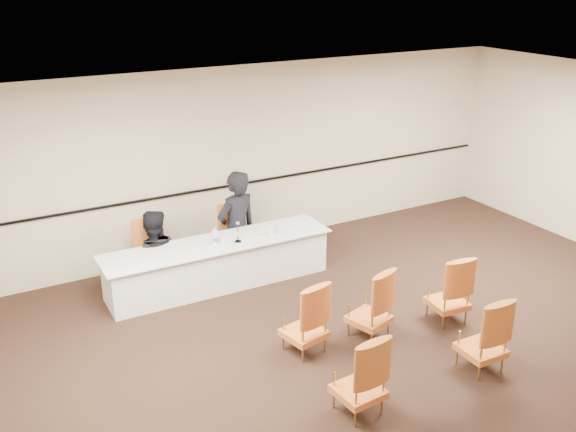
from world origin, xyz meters
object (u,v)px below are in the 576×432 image
object	(u,v)px
drinking_glass	(223,240)
aud_chair_front_left	(304,317)
coffee_cup	(271,231)
aud_chair_front_right	(449,288)
panel_table	(219,264)
aud_chair_front_mid	(370,303)
water_bottle	(215,236)
aud_chair_back_left	(359,373)
panelist_main_chair	(237,236)
panelist_second_chair	(153,253)
panelist_second	(154,263)
microphone	(238,233)
panelist_main	(237,231)
aud_chair_back_right	(483,333)

from	to	relation	value
drinking_glass	aud_chair_front_left	size ratio (longest dim) A/B	0.11
coffee_cup	aud_chair_front_right	distance (m)	2.70
panel_table	aud_chair_front_mid	world-z (taller)	aud_chair_front_mid
water_bottle	aud_chair_front_right	world-z (taller)	aud_chair_front_right
aud_chair_back_left	panel_table	bearing A→B (deg)	87.38
panelist_main_chair	panelist_second_chair	size ratio (longest dim) A/B	1.00
panelist_main_chair	coffee_cup	bearing A→B (deg)	-67.42
panelist_second_chair	aud_chair_front_mid	world-z (taller)	same
panelist_second	aud_chair_back_left	distance (m)	4.03
drinking_glass	aud_chair_front_mid	bearing A→B (deg)	-64.96
panelist_second	microphone	world-z (taller)	panelist_second
water_bottle	coffee_cup	size ratio (longest dim) A/B	1.72
panelist_main_chair	panel_table	bearing A→B (deg)	-135.57
microphone	aud_chair_back_left	distance (m)	3.29
drinking_glass	panelist_second	bearing A→B (deg)	146.53
microphone	coffee_cup	world-z (taller)	microphone
water_bottle	panelist_second	bearing A→B (deg)	144.12
aud_chair_front_left	panelist_main_chair	bearing A→B (deg)	71.59
panelist_second	panelist_second_chair	distance (m)	0.15
coffee_cup	aud_chair_front_left	xyz separation A→B (m)	(-0.60, -1.99, -0.27)
panelist_second_chair	aud_chair_front_left	size ratio (longest dim) A/B	1.00
aud_chair_front_mid	aud_chair_front_left	bearing A→B (deg)	156.08
aud_chair_front_right	panelist_main_chair	bearing A→B (deg)	126.23
aud_chair_front_left	aud_chair_front_right	world-z (taller)	same
water_bottle	aud_chair_front_mid	bearing A→B (deg)	-62.86
panelist_second	aud_chair_front_left	size ratio (longest dim) A/B	1.73
panelist_second	drinking_glass	size ratio (longest dim) A/B	16.41
panelist_second_chair	drinking_glass	bearing A→B (deg)	-32.65
panelist_second	water_bottle	size ratio (longest dim) A/B	6.84
panelist_second	aud_chair_front_mid	bearing A→B (deg)	137.70
panelist_main_chair	aud_chair_front_left	distance (m)	2.66
panel_table	panelist_second_chair	xyz separation A→B (m)	(-0.81, 0.53, 0.14)
panelist_main	drinking_glass	world-z (taller)	panelist_main
panelist_main	panelist_second_chair	xyz separation A→B (m)	(-1.35, 0.02, -0.08)
microphone	aud_chair_back_left	bearing A→B (deg)	-66.92
panelist_main_chair	water_bottle	world-z (taller)	panelist_main_chair
panelist_main_chair	coffee_cup	world-z (taller)	panelist_main_chair
panelist_main	microphone	xyz separation A→B (m)	(-0.28, -0.63, 0.25)
panelist_main_chair	aud_chair_front_left	size ratio (longest dim) A/B	1.00
microphone	water_bottle	bearing A→B (deg)	-172.83
panelist_second_chair	aud_chair_front_left	distance (m)	2.84
panelist_second	water_bottle	world-z (taller)	panelist_second
panelist_second	aud_chair_back_right	world-z (taller)	panelist_second
microphone	aud_chair_front_mid	world-z (taller)	aud_chair_front_mid
panelist_main_chair	panelist_second	size ratio (longest dim) A/B	0.58
panelist_main_chair	microphone	bearing A→B (deg)	-112.73
panelist_second_chair	aud_chair_back_left	xyz separation A→B (m)	(0.92, -3.92, 0.00)
panelist_main	aud_chair_front_right	xyz separation A→B (m)	(1.69, -2.92, -0.08)
water_bottle	aud_chair_front_right	distance (m)	3.32
aud_chair_front_mid	panelist_second	bearing A→B (deg)	107.28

